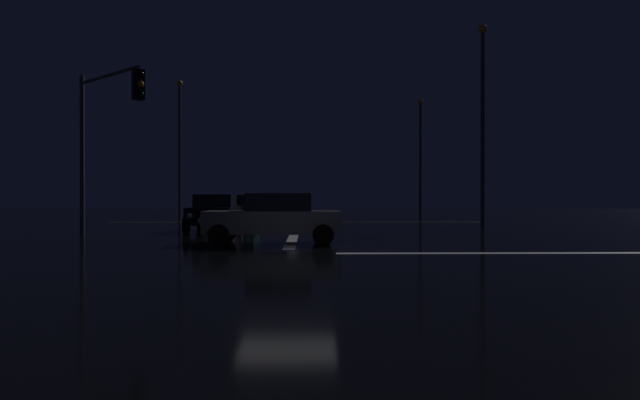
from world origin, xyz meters
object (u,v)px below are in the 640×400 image
object	(u,v)px
sedan_black	(215,212)
streetlamp_left_far	(180,139)
sedan_gray_crossing	(274,218)
streetlamp_right_far	(420,149)
traffic_signal_nw	(104,120)
sedan_orange	(242,207)
streetlamp_right_near	(483,111)
sedan_green	(240,209)

from	to	relation	value
sedan_black	streetlamp_left_far	size ratio (longest dim) A/B	0.42
sedan_gray_crossing	streetlamp_right_far	world-z (taller)	streetlamp_right_far
sedan_gray_crossing	streetlamp_left_far	bearing A→B (deg)	108.04
traffic_signal_nw	sedan_gray_crossing	bearing A→B (deg)	-29.18
sedan_gray_crossing	sedan_black	bearing A→B (deg)	112.61
sedan_black	sedan_orange	xyz separation A→B (m)	(-0.22, 12.69, 0.00)
traffic_signal_nw	streetlamp_right_far	distance (m)	27.67
sedan_gray_crossing	sedan_orange	bearing A→B (deg)	99.11
streetlamp_right_far	streetlamp_right_near	bearing A→B (deg)	-90.00
sedan_green	sedan_gray_crossing	world-z (taller)	same
sedan_black	traffic_signal_nw	distance (m)	6.07
streetlamp_right_far	traffic_signal_nw	bearing A→B (deg)	-125.50
sedan_black	traffic_signal_nw	world-z (taller)	traffic_signal_nw
sedan_green	sedan_black	bearing A→B (deg)	-93.68
sedan_green	streetlamp_right_far	bearing A→B (deg)	46.63
sedan_green	sedan_orange	size ratio (longest dim) A/B	1.00
streetlamp_left_far	traffic_signal_nw	bearing A→B (deg)	-84.88
sedan_gray_crossing	sedan_green	bearing A→B (deg)	100.85
streetlamp_right_near	sedan_green	bearing A→B (deg)	165.32
streetlamp_right_far	sedan_gray_crossing	bearing A→B (deg)	-110.09
sedan_gray_crossing	streetlamp_left_far	world-z (taller)	streetlamp_left_far
streetlamp_right_far	streetlamp_left_far	size ratio (longest dim) A/B	0.87
sedan_green	streetlamp_right_far	xyz separation A→B (m)	(12.12, 12.83, 4.32)
sedan_black	streetlamp_left_far	world-z (taller)	streetlamp_left_far
sedan_black	sedan_green	bearing A→B (deg)	86.32
sedan_black	streetlamp_right_far	bearing A→B (deg)	56.69
sedan_gray_crossing	streetlamp_left_far	size ratio (longest dim) A/B	0.42
traffic_signal_nw	streetlamp_left_far	bearing A→B (deg)	95.12
sedan_green	streetlamp_right_near	distance (m)	13.42
sedan_green	streetlamp_left_far	bearing A→B (deg)	114.94
sedan_black	streetlamp_right_near	bearing A→B (deg)	13.71
sedan_gray_crossing	streetlamp_right_far	distance (m)	28.17
sedan_orange	streetlamp_right_near	distance (m)	16.69
sedan_black	traffic_signal_nw	xyz separation A→B (m)	(-3.54, -3.47, 3.51)
sedan_black	sedan_orange	world-z (taller)	same
streetlamp_right_far	sedan_orange	bearing A→B (deg)	-153.47
sedan_orange	traffic_signal_nw	world-z (taller)	traffic_signal_nw
sedan_black	sedan_gray_crossing	world-z (taller)	same
streetlamp_right_near	streetlamp_left_far	bearing A→B (deg)	138.49
sedan_green	streetlamp_left_far	size ratio (longest dim) A/B	0.42
traffic_signal_nw	sedan_green	bearing A→B (deg)	67.85
traffic_signal_nw	streetlamp_left_far	xyz separation A→B (m)	(-2.02, 22.52, 1.50)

